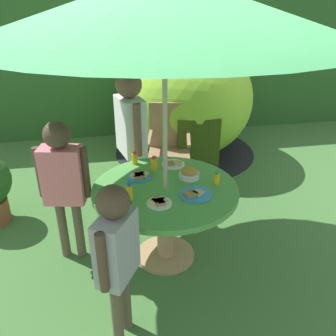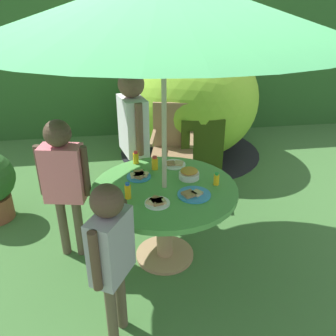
{
  "view_description": "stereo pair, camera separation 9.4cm",
  "coord_description": "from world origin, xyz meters",
  "px_view_note": "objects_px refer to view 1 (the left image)",
  "views": [
    {
      "loc": [
        -0.42,
        -2.4,
        2.06
      ],
      "look_at": [
        0.05,
        0.17,
        0.77
      ],
      "focal_mm": 37.75,
      "sensor_mm": 36.0,
      "label": 1
    },
    {
      "loc": [
        -0.33,
        -2.41,
        2.06
      ],
      "look_at": [
        0.05,
        0.17,
        0.77
      ],
      "focal_mm": 37.75,
      "sensor_mm": 36.0,
      "label": 2
    }
  ],
  "objects_px": {
    "patio_umbrella": "(164,5)",
    "dome_tent": "(186,98)",
    "plate_far_right": "(195,194)",
    "juice_bottle_near_right": "(154,163)",
    "juice_bottle_mid_right": "(135,158)",
    "child_in_white_shirt": "(131,126)",
    "plate_center_back": "(139,176)",
    "plate_center_front": "(159,202)",
    "cup_near": "(119,203)",
    "plate_mid_left": "(173,164)",
    "juice_bottle_near_left": "(129,192)",
    "child_in_pink_shirt": "(63,175)",
    "wooden_chair": "(169,144)",
    "snack_bowl": "(189,173)",
    "garden_table": "(165,202)",
    "juice_bottle_far_left": "(217,178)",
    "child_in_grey_shirt": "(117,248)"
  },
  "relations": [
    {
      "from": "snack_bowl",
      "to": "plate_center_back",
      "type": "height_order",
      "value": "snack_bowl"
    },
    {
      "from": "patio_umbrella",
      "to": "plate_center_back",
      "type": "distance_m",
      "value": 1.32
    },
    {
      "from": "plate_center_back",
      "to": "juice_bottle_far_left",
      "type": "xyz_separation_m",
      "value": [
        0.6,
        -0.22,
        0.03
      ]
    },
    {
      "from": "juice_bottle_near_left",
      "to": "plate_center_front",
      "type": "bearing_deg",
      "value": -28.64
    },
    {
      "from": "child_in_grey_shirt",
      "to": "snack_bowl",
      "type": "distance_m",
      "value": 1.06
    },
    {
      "from": "garden_table",
      "to": "snack_bowl",
      "type": "xyz_separation_m",
      "value": [
        0.22,
        0.12,
        0.18
      ]
    },
    {
      "from": "plate_center_front",
      "to": "juice_bottle_mid_right",
      "type": "bearing_deg",
      "value": 98.41
    },
    {
      "from": "plate_far_right",
      "to": "plate_mid_left",
      "type": "bearing_deg",
      "value": 96.21
    },
    {
      "from": "patio_umbrella",
      "to": "cup_near",
      "type": "xyz_separation_m",
      "value": [
        -0.38,
        -0.23,
        -1.27
      ]
    },
    {
      "from": "snack_bowl",
      "to": "plate_mid_left",
      "type": "xyz_separation_m",
      "value": [
        -0.08,
        0.26,
        -0.03
      ]
    },
    {
      "from": "plate_center_back",
      "to": "wooden_chair",
      "type": "bearing_deg",
      "value": 66.23
    },
    {
      "from": "plate_mid_left",
      "to": "juice_bottle_near_left",
      "type": "height_order",
      "value": "juice_bottle_near_left"
    },
    {
      "from": "dome_tent",
      "to": "plate_mid_left",
      "type": "xyz_separation_m",
      "value": [
        -0.53,
        -1.82,
        -0.09
      ]
    },
    {
      "from": "child_in_white_shirt",
      "to": "child_in_pink_shirt",
      "type": "height_order",
      "value": "child_in_white_shirt"
    },
    {
      "from": "garden_table",
      "to": "patio_umbrella",
      "type": "distance_m",
      "value": 1.45
    },
    {
      "from": "child_in_pink_shirt",
      "to": "plate_center_front",
      "type": "height_order",
      "value": "child_in_pink_shirt"
    },
    {
      "from": "plate_center_front",
      "to": "juice_bottle_near_left",
      "type": "relative_size",
      "value": 1.43
    },
    {
      "from": "patio_umbrella",
      "to": "child_in_pink_shirt",
      "type": "xyz_separation_m",
      "value": [
        -0.78,
        0.16,
        -1.21
      ]
    },
    {
      "from": "patio_umbrella",
      "to": "juice_bottle_near_right",
      "type": "xyz_separation_m",
      "value": [
        -0.04,
        0.33,
        -1.25
      ]
    },
    {
      "from": "snack_bowl",
      "to": "plate_center_back",
      "type": "bearing_deg",
      "value": 168.98
    },
    {
      "from": "plate_mid_left",
      "to": "cup_near",
      "type": "bearing_deg",
      "value": -130.64
    },
    {
      "from": "juice_bottle_near_right",
      "to": "juice_bottle_mid_right",
      "type": "relative_size",
      "value": 1.06
    },
    {
      "from": "wooden_chair",
      "to": "plate_center_back",
      "type": "height_order",
      "value": "wooden_chair"
    },
    {
      "from": "plate_mid_left",
      "to": "patio_umbrella",
      "type": "bearing_deg",
      "value": -110.54
    },
    {
      "from": "snack_bowl",
      "to": "cup_near",
      "type": "relative_size",
      "value": 2.46
    },
    {
      "from": "plate_mid_left",
      "to": "juice_bottle_mid_right",
      "type": "height_order",
      "value": "juice_bottle_mid_right"
    },
    {
      "from": "child_in_grey_shirt",
      "to": "juice_bottle_far_left",
      "type": "bearing_deg",
      "value": -19.79
    },
    {
      "from": "patio_umbrella",
      "to": "plate_center_front",
      "type": "relative_size",
      "value": 13.4
    },
    {
      "from": "child_in_pink_shirt",
      "to": "juice_bottle_near_left",
      "type": "distance_m",
      "value": 0.57
    },
    {
      "from": "garden_table",
      "to": "juice_bottle_near_right",
      "type": "xyz_separation_m",
      "value": [
        -0.04,
        0.33,
        0.2
      ]
    },
    {
      "from": "juice_bottle_far_left",
      "to": "cup_near",
      "type": "bearing_deg",
      "value": -165.47
    },
    {
      "from": "child_in_white_shirt",
      "to": "juice_bottle_far_left",
      "type": "relative_size",
      "value": 13.64
    },
    {
      "from": "child_in_white_shirt",
      "to": "plate_center_back",
      "type": "relative_size",
      "value": 7.19
    },
    {
      "from": "juice_bottle_mid_right",
      "to": "juice_bottle_near_right",
      "type": "bearing_deg",
      "value": -43.1
    },
    {
      "from": "dome_tent",
      "to": "snack_bowl",
      "type": "xyz_separation_m",
      "value": [
        -0.45,
        -2.08,
        -0.06
      ]
    },
    {
      "from": "patio_umbrella",
      "to": "plate_mid_left",
      "type": "bearing_deg",
      "value": 69.46
    },
    {
      "from": "plate_far_right",
      "to": "cup_near",
      "type": "xyz_separation_m",
      "value": [
        -0.58,
        -0.06,
        0.02
      ]
    },
    {
      "from": "plate_center_back",
      "to": "juice_bottle_near_right",
      "type": "bearing_deg",
      "value": 40.97
    },
    {
      "from": "plate_far_right",
      "to": "juice_bottle_near_right",
      "type": "bearing_deg",
      "value": 116.12
    },
    {
      "from": "juice_bottle_near_left",
      "to": "cup_near",
      "type": "xyz_separation_m",
      "value": [
        -0.08,
        -0.1,
        -0.03
      ]
    },
    {
      "from": "wooden_chair",
      "to": "snack_bowl",
      "type": "bearing_deg",
      "value": -79.96
    },
    {
      "from": "juice_bottle_mid_right",
      "to": "plate_center_front",
      "type": "bearing_deg",
      "value": -81.59
    },
    {
      "from": "plate_mid_left",
      "to": "juice_bottle_near_left",
      "type": "relative_size",
      "value": 1.58
    },
    {
      "from": "snack_bowl",
      "to": "plate_center_back",
      "type": "xyz_separation_m",
      "value": [
        -0.41,
        0.08,
        -0.03
      ]
    },
    {
      "from": "patio_umbrella",
      "to": "dome_tent",
      "type": "relative_size",
      "value": 1.19
    },
    {
      "from": "patio_umbrella",
      "to": "plate_mid_left",
      "type": "xyz_separation_m",
      "value": [
        0.14,
        0.38,
        -1.3
      ]
    },
    {
      "from": "wooden_chair",
      "to": "juice_bottle_mid_right",
      "type": "height_order",
      "value": "wooden_chair"
    },
    {
      "from": "patio_umbrella",
      "to": "juice_bottle_mid_right",
      "type": "distance_m",
      "value": 1.35
    },
    {
      "from": "juice_bottle_near_left",
      "to": "child_in_white_shirt",
      "type": "bearing_deg",
      "value": 83.88
    },
    {
      "from": "juice_bottle_near_right",
      "to": "juice_bottle_far_left",
      "type": "bearing_deg",
      "value": -37.28
    }
  ]
}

